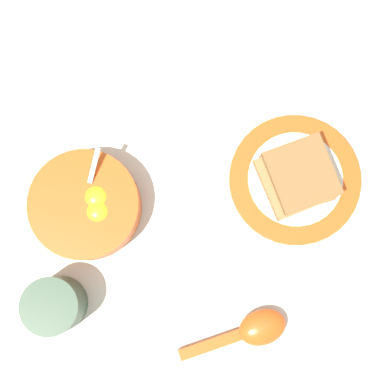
% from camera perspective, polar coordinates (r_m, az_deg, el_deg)
% --- Properties ---
extents(ground_plane, '(3.00, 3.00, 0.00)m').
position_cam_1_polar(ground_plane, '(0.83, -4.86, -7.78)').
color(ground_plane, beige).
extents(egg_bowl, '(0.16, 0.16, 0.08)m').
position_cam_1_polar(egg_bowl, '(0.82, -11.22, -1.43)').
color(egg_bowl, '#DB5119').
rests_on(egg_bowl, ground_plane).
extents(toast_plate, '(0.20, 0.20, 0.01)m').
position_cam_1_polar(toast_plate, '(0.84, 10.90, 1.31)').
color(toast_plate, '#DB5119').
rests_on(toast_plate, ground_plane).
extents(toast_sandwich, '(0.14, 0.14, 0.04)m').
position_cam_1_polar(toast_sandwich, '(0.82, 11.23, 1.60)').
color(toast_sandwich, brown).
rests_on(toast_sandwich, toast_plate).
extents(soup_spoon, '(0.10, 0.16, 0.03)m').
position_cam_1_polar(soup_spoon, '(0.82, 6.60, -14.43)').
color(soup_spoon, '#DB5119').
rests_on(soup_spoon, ground_plane).
extents(drinking_cup, '(0.08, 0.08, 0.07)m').
position_cam_1_polar(drinking_cup, '(0.81, -14.45, -11.60)').
color(drinking_cup, '#334733').
rests_on(drinking_cup, ground_plane).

